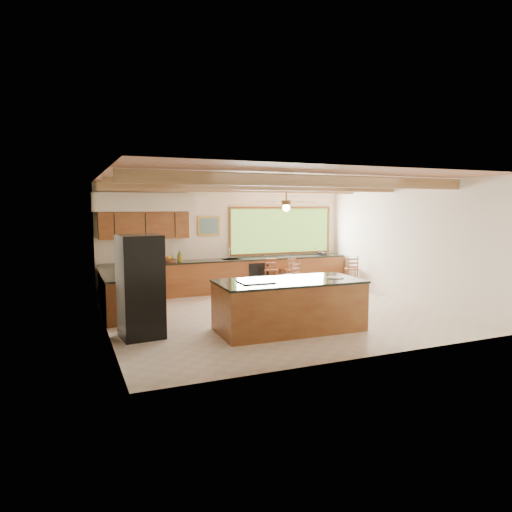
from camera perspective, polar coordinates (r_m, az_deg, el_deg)
name	(u,v)px	position (r m, az deg, el deg)	size (l,w,h in m)	color
ground	(275,314)	(10.29, 2.45, -7.21)	(7.20, 7.20, 0.00)	beige
room_shell	(257,214)	(10.54, 0.15, 5.26)	(7.27, 6.54, 3.02)	silver
counter_run	(207,279)	(12.23, -6.10, -2.88)	(7.12, 3.10, 1.25)	brown
island	(289,305)	(8.88, 4.14, -6.14)	(2.84, 1.40, 1.00)	brown
refrigerator	(141,287)	(8.55, -14.23, -3.73)	(0.80, 0.78, 1.88)	black
bar_stool_a	(289,270)	(12.97, 4.11, -1.77)	(0.44, 0.44, 1.00)	brown
bar_stool_b	(293,276)	(12.09, 4.65, -2.47)	(0.41, 0.41, 0.96)	brown
bar_stool_c	(272,270)	(12.73, 1.97, -1.80)	(0.49, 0.49, 1.04)	brown
bar_stool_d	(352,269)	(13.37, 11.97, -1.66)	(0.46, 0.46, 0.99)	brown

